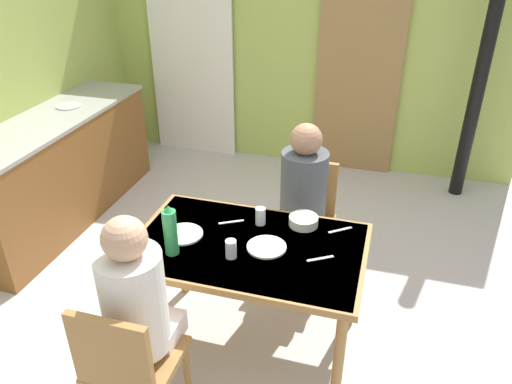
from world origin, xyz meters
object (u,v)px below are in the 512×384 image
at_px(kitchen_counter, 57,169).
at_px(water_bottle_green_near, 170,231).
at_px(person_near_diner, 135,298).
at_px(chair_near_diner, 128,365).
at_px(dining_table, 249,256).
at_px(chair_far_diner, 305,216).
at_px(person_far_diner, 303,189).
at_px(serving_bowl_center, 304,221).

distance_m(kitchen_counter, water_bottle_green_near, 2.04).
xyz_separation_m(person_near_diner, water_bottle_green_near, (-0.02, 0.43, 0.09)).
xyz_separation_m(chair_near_diner, water_bottle_green_near, (-0.02, 0.57, 0.37)).
relative_size(dining_table, chair_near_diner, 1.47).
height_order(kitchen_counter, water_bottle_green_near, water_bottle_green_near).
xyz_separation_m(chair_near_diner, chair_far_diner, (0.53, 1.51, 0.00)).
bearing_deg(kitchen_counter, water_bottle_green_near, -35.81).
xyz_separation_m(chair_near_diner, person_near_diner, (0.00, 0.14, 0.28)).
bearing_deg(kitchen_counter, person_far_diner, -9.47).
bearing_deg(chair_near_diner, water_bottle_green_near, 91.76).
bearing_deg(water_bottle_green_near, dining_table, 26.79).
distance_m(kitchen_counter, dining_table, 2.22).
relative_size(dining_table, serving_bowl_center, 7.54).
distance_m(kitchen_counter, chair_far_diner, 2.18).
relative_size(dining_table, person_far_diner, 1.66).
height_order(chair_far_diner, person_far_diner, person_far_diner).
height_order(person_near_diner, serving_bowl_center, person_near_diner).
bearing_deg(chair_near_diner, kitchen_counter, 133.28).
distance_m(dining_table, person_near_diner, 0.72).
height_order(dining_table, chair_near_diner, chair_near_diner).
relative_size(kitchen_counter, person_near_diner, 2.69).
bearing_deg(chair_far_diner, serving_bowl_center, 98.57).
xyz_separation_m(water_bottle_green_near, serving_bowl_center, (0.62, 0.46, -0.11)).
bearing_deg(person_far_diner, dining_table, 73.88).
bearing_deg(serving_bowl_center, person_near_diner, -123.84).
bearing_deg(dining_table, chair_far_diner, 76.67).
bearing_deg(person_near_diner, water_bottle_green_near, 92.32).
distance_m(dining_table, water_bottle_green_near, 0.47).
bearing_deg(chair_far_diner, person_far_diner, 90.00).
xyz_separation_m(dining_table, chair_near_diner, (-0.35, -0.76, -0.15)).
xyz_separation_m(chair_far_diner, water_bottle_green_near, (-0.55, -0.94, 0.37)).
distance_m(dining_table, person_far_diner, 0.66).
height_order(chair_far_diner, person_near_diner, person_near_diner).
bearing_deg(kitchen_counter, person_near_diner, -44.38).
height_order(kitchen_counter, dining_table, kitchen_counter).
height_order(chair_far_diner, serving_bowl_center, chair_far_diner).
bearing_deg(serving_bowl_center, water_bottle_green_near, -143.11).
xyz_separation_m(kitchen_counter, person_near_diner, (1.63, -1.60, 0.33)).
bearing_deg(dining_table, person_near_diner, -119.57).
relative_size(chair_far_diner, water_bottle_green_near, 2.96).
xyz_separation_m(person_far_diner, water_bottle_green_near, (-0.55, -0.81, 0.09)).
bearing_deg(person_near_diner, person_far_diner, 66.82).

